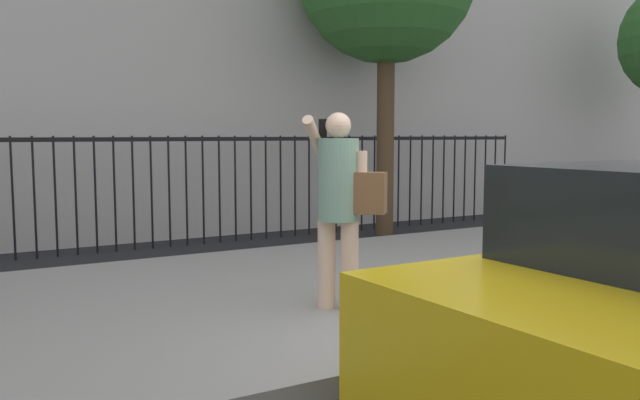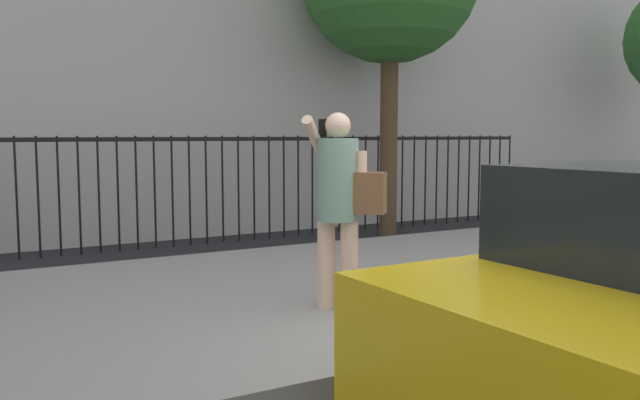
{
  "view_description": "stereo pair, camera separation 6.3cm",
  "coord_description": "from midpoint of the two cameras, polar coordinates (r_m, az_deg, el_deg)",
  "views": [
    {
      "loc": [
        -3.5,
        -3.31,
        1.62
      ],
      "look_at": [
        -0.62,
        1.63,
        1.05
      ],
      "focal_mm": 36.99,
      "sensor_mm": 36.0,
      "label": 1
    },
    {
      "loc": [
        -3.44,
        -3.34,
        1.62
      ],
      "look_at": [
        -0.62,
        1.63,
        1.05
      ],
      "focal_mm": 36.99,
      "sensor_mm": 36.0,
      "label": 2
    }
  ],
  "objects": [
    {
      "name": "ground_plane",
      "position": [
        5.07,
        16.2,
        -13.15
      ],
      "size": [
        60.0,
        60.0,
        0.0
      ],
      "primitive_type": "plane",
      "color": "black"
    },
    {
      "name": "sidewalk",
      "position": [
        6.7,
        2.52,
        -7.62
      ],
      "size": [
        28.0,
        4.4,
        0.15
      ],
      "primitive_type": "cube",
      "color": "gray",
      "rests_on": "ground"
    },
    {
      "name": "iron_fence",
      "position": [
        9.87,
        -8.95,
        2.16
      ],
      "size": [
        12.03,
        0.04,
        1.6
      ],
      "color": "black",
      "rests_on": "ground"
    },
    {
      "name": "pedestrian_on_phone",
      "position": [
        5.48,
        2.15,
        0.33
      ],
      "size": [
        0.68,
        0.69,
        1.65
      ],
      "color": "beige",
      "rests_on": "sidewalk"
    }
  ]
}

